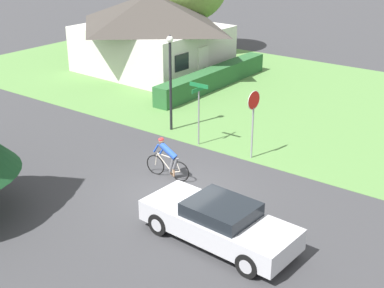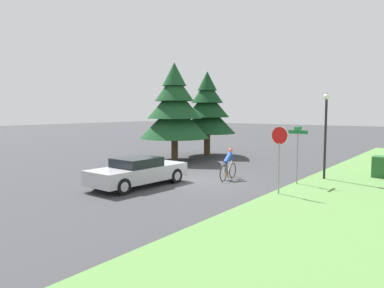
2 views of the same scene
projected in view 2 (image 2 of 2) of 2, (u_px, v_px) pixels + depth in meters
ground_plane at (202, 181)px, 17.82m from camera, size 140.00×140.00×0.00m
sedan_left_lane at (138, 172)px, 16.46m from camera, size 2.04×4.71×1.28m
cyclist at (228, 165)px, 18.12m from camera, size 0.44×1.81×1.49m
stop_sign at (279, 146)px, 14.88m from camera, size 0.73×0.09×2.71m
street_lamp at (326, 125)px, 18.04m from camera, size 0.29×0.29×4.20m
street_name_sign at (298, 144)px, 16.92m from camera, size 0.90×0.90×2.61m
conifer_tall_near at (174, 109)px, 24.42m from camera, size 4.57×4.57×6.44m
conifer_tall_far at (207, 110)px, 27.46m from camera, size 4.17×4.17×6.17m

